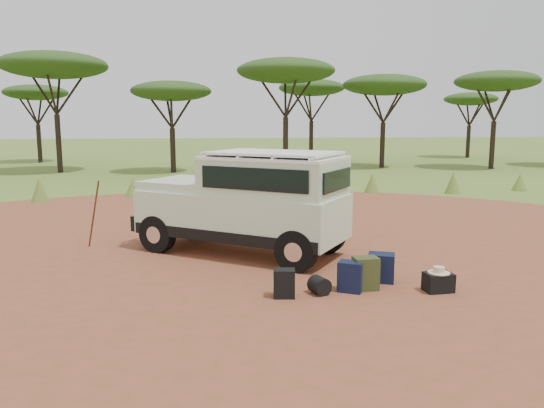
{
  "coord_description": "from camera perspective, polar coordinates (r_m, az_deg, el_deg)",
  "views": [
    {
      "loc": [
        -0.48,
        -10.48,
        2.81
      ],
      "look_at": [
        1.0,
        0.71,
        1.0
      ],
      "focal_mm": 35.0,
      "sensor_mm": 36.0,
      "label": 1
    }
  ],
  "objects": [
    {
      "name": "ground",
      "position": [
        10.86,
        -4.77,
        -5.92
      ],
      "size": [
        140.0,
        140.0,
        0.0
      ],
      "primitive_type": "plane",
      "color": "#537429",
      "rests_on": "ground"
    },
    {
      "name": "duffel_navy",
      "position": [
        9.48,
        11.66,
        -6.74
      ],
      "size": [
        0.54,
        0.48,
        0.5
      ],
      "primitive_type": "cube",
      "rotation": [
        0.0,
        0.0,
        -0.37
      ],
      "color": "black",
      "rests_on": "ground"
    },
    {
      "name": "grass_fringe",
      "position": [
        19.31,
        -5.72,
        1.91
      ],
      "size": [
        36.6,
        1.6,
        0.9
      ],
      "color": "#537429",
      "rests_on": "ground"
    },
    {
      "name": "backpack_black",
      "position": [
        8.5,
        1.31,
        -8.55
      ],
      "size": [
        0.37,
        0.29,
        0.46
      ],
      "primitive_type": "cube",
      "rotation": [
        0.0,
        0.0,
        -0.14
      ],
      "color": "black",
      "rests_on": "ground"
    },
    {
      "name": "acacia_treeline",
      "position": [
        30.38,
        -5.33,
        12.96
      ],
      "size": [
        46.7,
        13.2,
        6.26
      ],
      "color": "black",
      "rests_on": "ground"
    },
    {
      "name": "safari_hat",
      "position": [
        9.15,
        17.52,
        -6.86
      ],
      "size": [
        0.36,
        0.36,
        0.1
      ],
      "color": "beige",
      "rests_on": "hard_case"
    },
    {
      "name": "dirt_clearing",
      "position": [
        10.86,
        -4.77,
        -5.9
      ],
      "size": [
        23.0,
        23.0,
        0.01
      ],
      "primitive_type": "cylinder",
      "color": "brown",
      "rests_on": "ground"
    },
    {
      "name": "hard_case",
      "position": [
        9.21,
        17.46,
        -8.05
      ],
      "size": [
        0.47,
        0.35,
        0.32
      ],
      "primitive_type": "cube",
      "rotation": [
        0.0,
        0.0,
        0.07
      ],
      "color": "black",
      "rests_on": "ground"
    },
    {
      "name": "stuff_sack",
      "position": [
        8.71,
        5.12,
        -8.72
      ],
      "size": [
        0.38,
        0.38,
        0.29
      ],
      "primitive_type": "cylinder",
      "rotation": [
        1.57,
        0.0,
        0.35
      ],
      "color": "black",
      "rests_on": "ground"
    },
    {
      "name": "safari_vehicle",
      "position": [
        11.06,
        -2.67,
        -0.07
      ],
      "size": [
        4.63,
        3.95,
        2.17
      ],
      "rotation": [
        0.0,
        0.0,
        -0.6
      ],
      "color": "beige",
      "rests_on": "ground"
    },
    {
      "name": "backpack_navy",
      "position": [
        8.86,
        8.44,
        -7.75
      ],
      "size": [
        0.47,
        0.43,
        0.51
      ],
      "primitive_type": "cube",
      "rotation": [
        0.0,
        0.0,
        -0.49
      ],
      "color": "black",
      "rests_on": "ground"
    },
    {
      "name": "walking_staff",
      "position": [
        12.22,
        -18.62,
        -1.05
      ],
      "size": [
        0.38,
        0.3,
        1.51
      ],
      "primitive_type": "cylinder",
      "rotation": [
        0.27,
        0.0,
        0.91
      ],
      "color": "brown",
      "rests_on": "ground"
    },
    {
      "name": "backpack_olive",
      "position": [
        8.99,
        10.02,
        -7.38
      ],
      "size": [
        0.42,
        0.32,
        0.56
      ],
      "primitive_type": "cube",
      "rotation": [
        0.0,
        0.0,
        0.07
      ],
      "color": "#39401D",
      "rests_on": "ground"
    }
  ]
}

